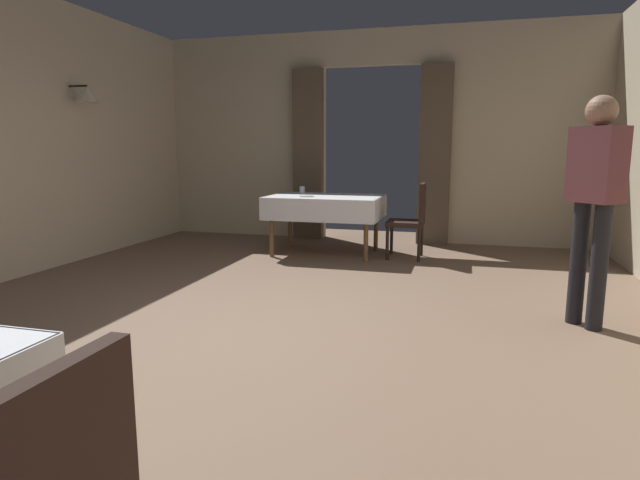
{
  "coord_description": "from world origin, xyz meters",
  "views": [
    {
      "loc": [
        1.36,
        -3.58,
        1.34
      ],
      "look_at": [
        0.3,
        0.27,
        0.65
      ],
      "focal_mm": 29.85,
      "sensor_mm": 36.0,
      "label": 1
    }
  ],
  "objects_px": {
    "dining_table_mid": "(325,203)",
    "plate_mid_a": "(306,196)",
    "person_waiter_by_doorway": "(595,192)",
    "chair_mid_right": "(412,217)",
    "glass_mid_b": "(302,190)"
  },
  "relations": [
    {
      "from": "chair_mid_right",
      "to": "person_waiter_by_doorway",
      "type": "distance_m",
      "value": 2.75
    },
    {
      "from": "dining_table_mid",
      "to": "plate_mid_a",
      "type": "distance_m",
      "value": 0.28
    },
    {
      "from": "dining_table_mid",
      "to": "chair_mid_right",
      "type": "distance_m",
      "value": 1.11
    },
    {
      "from": "dining_table_mid",
      "to": "glass_mid_b",
      "type": "height_order",
      "value": "glass_mid_b"
    },
    {
      "from": "plate_mid_a",
      "to": "chair_mid_right",
      "type": "bearing_deg",
      "value": 8.33
    },
    {
      "from": "dining_table_mid",
      "to": "chair_mid_right",
      "type": "bearing_deg",
      "value": 0.7
    },
    {
      "from": "chair_mid_right",
      "to": "plate_mid_a",
      "type": "relative_size",
      "value": 4.93
    },
    {
      "from": "chair_mid_right",
      "to": "person_waiter_by_doorway",
      "type": "xyz_separation_m",
      "value": [
        1.53,
        -2.22,
        0.51
      ]
    },
    {
      "from": "chair_mid_right",
      "to": "glass_mid_b",
      "type": "relative_size",
      "value": 10.23
    },
    {
      "from": "chair_mid_right",
      "to": "glass_mid_b",
      "type": "bearing_deg",
      "value": 168.96
    },
    {
      "from": "plate_mid_a",
      "to": "person_waiter_by_doorway",
      "type": "height_order",
      "value": "person_waiter_by_doorway"
    },
    {
      "from": "dining_table_mid",
      "to": "person_waiter_by_doorway",
      "type": "height_order",
      "value": "person_waiter_by_doorway"
    },
    {
      "from": "dining_table_mid",
      "to": "person_waiter_by_doorway",
      "type": "relative_size",
      "value": 0.83
    },
    {
      "from": "person_waiter_by_doorway",
      "to": "dining_table_mid",
      "type": "bearing_deg",
      "value": 139.99
    },
    {
      "from": "chair_mid_right",
      "to": "plate_mid_a",
      "type": "distance_m",
      "value": 1.33
    }
  ]
}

